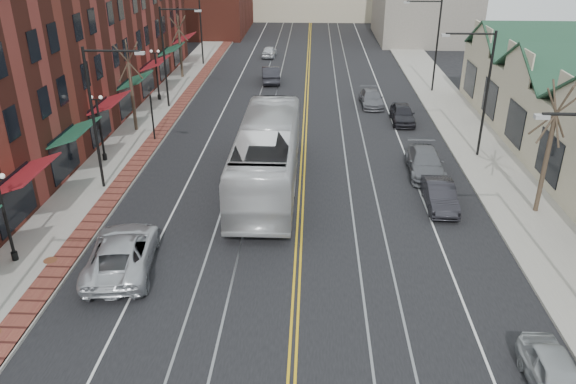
# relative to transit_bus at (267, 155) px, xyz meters

# --- Properties ---
(sidewalk_left) EXTENTS (4.00, 120.00, 0.15)m
(sidewalk_left) POSITION_rel_transit_bus_xyz_m (-10.00, 3.23, -1.87)
(sidewalk_left) COLOR gray
(sidewalk_left) RESTS_ON ground
(sidewalk_right) EXTENTS (4.00, 120.00, 0.15)m
(sidewalk_right) POSITION_rel_transit_bus_xyz_m (14.00, 3.23, -1.87)
(sidewalk_right) COLOR gray
(sidewalk_right) RESTS_ON ground
(building_left) EXTENTS (10.00, 50.00, 11.00)m
(building_left) POSITION_rel_transit_bus_xyz_m (-17.00, 10.23, 3.55)
(building_left) COLOR maroon
(building_left) RESTS_ON ground
(streetlight_l_1) EXTENTS (3.33, 0.25, 8.00)m
(streetlight_l_1) POSITION_rel_transit_bus_xyz_m (-9.05, -0.77, 3.08)
(streetlight_l_1) COLOR black
(streetlight_l_1) RESTS_ON sidewalk_left
(streetlight_l_2) EXTENTS (3.33, 0.25, 8.00)m
(streetlight_l_2) POSITION_rel_transit_bus_xyz_m (-9.05, 15.23, 3.08)
(streetlight_l_2) COLOR black
(streetlight_l_2) RESTS_ON sidewalk_left
(streetlight_l_3) EXTENTS (3.33, 0.25, 8.00)m
(streetlight_l_3) POSITION_rel_transit_bus_xyz_m (-9.05, 31.23, 3.08)
(streetlight_l_3) COLOR black
(streetlight_l_3) RESTS_ON sidewalk_left
(streetlight_r_1) EXTENTS (3.33, 0.25, 8.00)m
(streetlight_r_1) POSITION_rel_transit_bus_xyz_m (13.05, 5.23, 3.08)
(streetlight_r_1) COLOR black
(streetlight_r_1) RESTS_ON sidewalk_right
(streetlight_r_2) EXTENTS (3.33, 0.25, 8.00)m
(streetlight_r_2) POSITION_rel_transit_bus_xyz_m (13.05, 21.23, 3.08)
(streetlight_r_2) COLOR black
(streetlight_r_2) RESTS_ON sidewalk_right
(lamppost_l_1) EXTENTS (0.84, 0.28, 4.27)m
(lamppost_l_1) POSITION_rel_transit_bus_xyz_m (-10.80, -8.77, 0.26)
(lamppost_l_1) COLOR black
(lamppost_l_1) RESTS_ON sidewalk_left
(lamppost_l_2) EXTENTS (0.84, 0.28, 4.27)m
(lamppost_l_2) POSITION_rel_transit_bus_xyz_m (-10.80, 3.23, 0.26)
(lamppost_l_2) COLOR black
(lamppost_l_2) RESTS_ON sidewalk_left
(lamppost_l_3) EXTENTS (0.84, 0.28, 4.27)m
(lamppost_l_3) POSITION_rel_transit_bus_xyz_m (-10.80, 17.23, 0.26)
(lamppost_l_3) COLOR black
(lamppost_l_3) RESTS_ON sidewalk_left
(tree_left_near) EXTENTS (1.78, 1.37, 6.48)m
(tree_left_near) POSITION_rel_transit_bus_xyz_m (-10.50, 9.23, 1.57)
(tree_left_near) COLOR #382B21
(tree_left_near) RESTS_ON sidewalk_left
(tree_left_far) EXTENTS (1.66, 1.28, 6.02)m
(tree_left_far) POSITION_rel_transit_bus_xyz_m (-10.50, 25.23, 1.33)
(tree_left_far) COLOR #382B21
(tree_left_far) RESTS_ON sidewalk_left
(tree_right_mid) EXTENTS (1.90, 1.46, 6.93)m
(tree_right_mid) POSITION_rel_transit_bus_xyz_m (14.50, -2.77, 1.80)
(tree_right_mid) COLOR #382B21
(tree_right_mid) RESTS_ON sidewalk_right
(manhole_far) EXTENTS (0.60, 0.60, 0.02)m
(manhole_far) POSITION_rel_transit_bus_xyz_m (-9.20, -8.77, -1.79)
(manhole_far) COLOR #592D19
(manhole_far) RESTS_ON sidewalk_left
(traffic_signal) EXTENTS (0.18, 0.15, 3.80)m
(traffic_signal) POSITION_rel_transit_bus_xyz_m (-8.60, 7.23, 0.40)
(traffic_signal) COLOR black
(traffic_signal) RESTS_ON sidewalk_left
(transit_bus) EXTENTS (3.31, 13.99, 3.89)m
(transit_bus) POSITION_rel_transit_bus_xyz_m (0.00, 0.00, 0.00)
(transit_bus) COLOR silver
(transit_bus) RESTS_ON ground
(parked_suv) EXTENTS (3.47, 6.21, 1.64)m
(parked_suv) POSITION_rel_transit_bus_xyz_m (-5.74, -9.01, -1.13)
(parked_suv) COLOR silver
(parked_suv) RESTS_ON ground
(parked_car_a) EXTENTS (1.60, 3.96, 1.35)m
(parked_car_a) POSITION_rel_transit_bus_xyz_m (10.56, -15.75, -1.27)
(parked_car_a) COLOR #AAAEB2
(parked_car_a) RESTS_ON ground
(parked_car_b) EXTENTS (1.54, 4.22, 1.38)m
(parked_car_b) POSITION_rel_transit_bus_xyz_m (9.50, -2.27, -1.26)
(parked_car_b) COLOR black
(parked_car_b) RESTS_ON ground
(parked_car_c) EXTENTS (2.28, 5.17, 1.48)m
(parked_car_c) POSITION_rel_transit_bus_xyz_m (9.50, 2.24, -1.21)
(parked_car_c) COLOR slate
(parked_car_c) RESTS_ON ground
(parked_car_d) EXTENTS (1.74, 4.22, 1.43)m
(parked_car_d) POSITION_rel_transit_bus_xyz_m (9.50, 12.16, -1.23)
(parked_car_d) COLOR black
(parked_car_d) RESTS_ON ground
(distant_car_left) EXTENTS (2.16, 4.87, 1.55)m
(distant_car_left) POSITION_rel_transit_bus_xyz_m (-1.57, 24.16, -1.17)
(distant_car_left) COLOR #232228
(distant_car_left) RESTS_ON ground
(distant_car_right) EXTENTS (1.97, 4.48, 1.28)m
(distant_car_right) POSITION_rel_transit_bus_xyz_m (7.52, 16.61, -1.31)
(distant_car_right) COLOR slate
(distant_car_right) RESTS_ON ground
(distant_car_far) EXTENTS (1.72, 3.81, 1.27)m
(distant_car_far) POSITION_rel_transit_bus_xyz_m (-2.56, 35.74, -1.31)
(distant_car_far) COLOR silver
(distant_car_far) RESTS_ON ground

